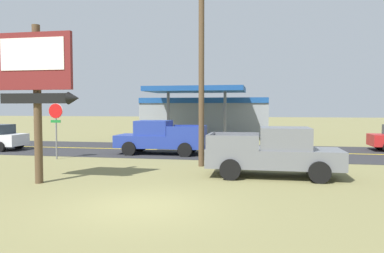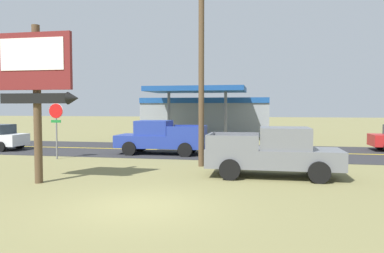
{
  "view_description": "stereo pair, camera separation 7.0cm",
  "coord_description": "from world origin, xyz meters",
  "px_view_note": "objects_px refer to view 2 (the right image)",
  "views": [
    {
      "loc": [
        3.25,
        -9.63,
        2.77
      ],
      "look_at": [
        0.0,
        8.0,
        1.8
      ],
      "focal_mm": 34.36,
      "sensor_mm": 36.0,
      "label": 1
    },
    {
      "loc": [
        3.31,
        -9.62,
        2.77
      ],
      "look_at": [
        0.0,
        8.0,
        1.8
      ],
      "focal_mm": 34.36,
      "sensor_mm": 36.0,
      "label": 2
    }
  ],
  "objects_px": {
    "motel_sign": "(36,77)",
    "pickup_blue_on_road": "(160,138)",
    "stop_sign": "(56,121)",
    "pickup_grey_parked_on_lawn": "(274,153)",
    "gas_station": "(207,115)",
    "utility_pole": "(201,56)"
  },
  "relations": [
    {
      "from": "motel_sign",
      "to": "pickup_blue_on_road",
      "type": "xyz_separation_m",
      "value": [
        2.09,
        8.79,
        -2.85
      ]
    },
    {
      "from": "stop_sign",
      "to": "pickup_grey_parked_on_lawn",
      "type": "relative_size",
      "value": 0.57
    },
    {
      "from": "motel_sign",
      "to": "pickup_grey_parked_on_lawn",
      "type": "distance_m",
      "value": 9.33
    },
    {
      "from": "stop_sign",
      "to": "gas_station",
      "type": "height_order",
      "value": "gas_station"
    },
    {
      "from": "stop_sign",
      "to": "pickup_blue_on_road",
      "type": "xyz_separation_m",
      "value": [
        4.84,
        2.98,
        -1.06
      ]
    },
    {
      "from": "stop_sign",
      "to": "pickup_blue_on_road",
      "type": "relative_size",
      "value": 0.57
    },
    {
      "from": "pickup_grey_parked_on_lawn",
      "to": "utility_pole",
      "type": "bearing_deg",
      "value": 148.29
    },
    {
      "from": "utility_pole",
      "to": "pickup_grey_parked_on_lawn",
      "type": "relative_size",
      "value": 1.84
    },
    {
      "from": "motel_sign",
      "to": "utility_pole",
      "type": "relative_size",
      "value": 0.59
    },
    {
      "from": "pickup_grey_parked_on_lawn",
      "to": "motel_sign",
      "type": "bearing_deg",
      "value": -160.8
    },
    {
      "from": "gas_station",
      "to": "pickup_grey_parked_on_lawn",
      "type": "height_order",
      "value": "gas_station"
    },
    {
      "from": "stop_sign",
      "to": "pickup_grey_parked_on_lawn",
      "type": "distance_m",
      "value": 11.55
    },
    {
      "from": "stop_sign",
      "to": "utility_pole",
      "type": "relative_size",
      "value": 0.31
    },
    {
      "from": "motel_sign",
      "to": "pickup_blue_on_road",
      "type": "relative_size",
      "value": 1.09
    },
    {
      "from": "gas_station",
      "to": "pickup_blue_on_road",
      "type": "height_order",
      "value": "gas_station"
    },
    {
      "from": "motel_sign",
      "to": "stop_sign",
      "type": "height_order",
      "value": "motel_sign"
    },
    {
      "from": "motel_sign",
      "to": "stop_sign",
      "type": "xyz_separation_m",
      "value": [
        -2.75,
        5.81,
        -1.79
      ]
    },
    {
      "from": "utility_pole",
      "to": "gas_station",
      "type": "xyz_separation_m",
      "value": [
        -2.55,
        19.06,
        -3.14
      ]
    },
    {
      "from": "stop_sign",
      "to": "pickup_blue_on_road",
      "type": "bearing_deg",
      "value": 31.62
    },
    {
      "from": "utility_pole",
      "to": "pickup_blue_on_road",
      "type": "bearing_deg",
      "value": 128.21
    },
    {
      "from": "pickup_blue_on_road",
      "to": "stop_sign",
      "type": "bearing_deg",
      "value": -148.38
    },
    {
      "from": "pickup_blue_on_road",
      "to": "pickup_grey_parked_on_lawn",
      "type": "bearing_deg",
      "value": -43.02
    }
  ]
}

